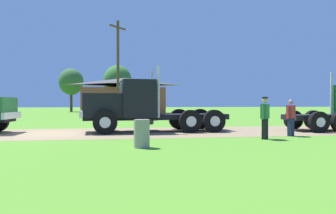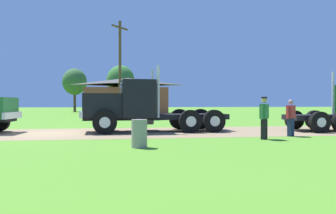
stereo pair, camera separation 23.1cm
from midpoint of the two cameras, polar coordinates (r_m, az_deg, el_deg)
ground_plane at (r=17.07m, az=-19.60°, el=-4.36°), size 200.00×200.00×0.00m
dirt_track at (r=17.07m, az=-19.60°, el=-4.35°), size 120.00×6.05×0.01m
truck_foreground_white at (r=17.11m, az=-5.19°, el=-0.02°), size 7.73×2.99×3.37m
visitor_standing_near at (r=14.10m, az=16.79°, el=-1.46°), size 0.52×0.56×1.75m
visitor_walking_mid at (r=15.76m, az=20.91°, el=-1.56°), size 0.51×0.45×1.65m
steel_barrel at (r=11.06m, az=-4.40°, el=-4.61°), size 0.53×0.53×0.94m
shed_building at (r=47.55m, az=-6.82°, el=1.85°), size 12.46×8.61×5.10m
utility_pole_far at (r=30.88m, az=-8.11°, el=6.83°), size 1.51×1.79×9.07m
tree_right at (r=59.12m, az=-15.78°, el=4.20°), size 4.14×4.14×7.44m
tree_far_right at (r=52.61m, az=-8.10°, el=4.53°), size 4.40×4.40×7.46m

